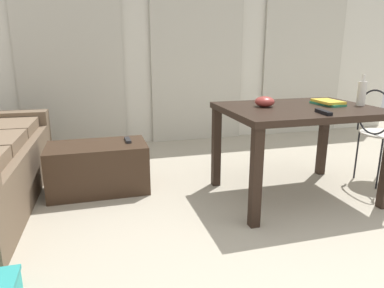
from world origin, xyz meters
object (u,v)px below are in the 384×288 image
(wire_chair, at_px, (379,126))
(tv_remote_on_table, at_px, (323,112))
(coffee_table, at_px, (98,168))
(book_stack, at_px, (328,103))
(tv_remote_primary, at_px, (128,140))
(bottle_near, at_px, (362,93))
(craft_table, at_px, (298,119))
(bowl, at_px, (265,102))
(scissors, at_px, (271,101))

(wire_chair, xyz_separation_m, tv_remote_on_table, (-0.89, -0.38, 0.24))
(coffee_table, xyz_separation_m, tv_remote_on_table, (1.60, -0.89, 0.57))
(book_stack, bearing_deg, tv_remote_on_table, -129.81)
(coffee_table, bearing_deg, tv_remote_primary, 7.58)
(coffee_table, bearing_deg, book_stack, -16.02)
(tv_remote_on_table, bearing_deg, book_stack, 57.44)
(bottle_near, relative_size, tv_remote_primary, 1.43)
(craft_table, distance_m, book_stack, 0.31)
(coffee_table, height_order, tv_remote_on_table, tv_remote_on_table)
(coffee_table, relative_size, bowl, 5.32)
(tv_remote_primary, bearing_deg, craft_table, -26.19)
(bottle_near, height_order, book_stack, bottle_near)
(tv_remote_on_table, bearing_deg, craft_table, 96.22)
(craft_table, height_order, bottle_near, bottle_near)
(coffee_table, bearing_deg, wire_chair, -11.52)
(book_stack, bearing_deg, coffee_table, 163.98)
(craft_table, xyz_separation_m, book_stack, (0.28, 0.03, 0.12))
(wire_chair, bearing_deg, scissors, 164.99)
(craft_table, relative_size, bowl, 7.65)
(craft_table, distance_m, scissors, 0.35)
(scissors, bearing_deg, bottle_near, -32.49)
(bottle_near, xyz_separation_m, book_stack, (-0.24, 0.10, -0.08))
(bowl, distance_m, tv_remote_on_table, 0.48)
(book_stack, height_order, tv_remote_primary, book_stack)
(bottle_near, xyz_separation_m, bowl, (-0.80, 0.15, -0.06))
(coffee_table, height_order, bottle_near, bottle_near)
(coffee_table, bearing_deg, bottle_near, -16.67)
(scissors, bearing_deg, coffee_table, 170.76)
(bottle_near, bearing_deg, tv_remote_primary, 160.06)
(bottle_near, bearing_deg, craft_table, 172.56)
(book_stack, relative_size, scissors, 2.51)
(scissors, bearing_deg, tv_remote_primary, 167.19)
(bowl, distance_m, tv_remote_primary, 1.24)
(craft_table, xyz_separation_m, bottle_near, (0.53, -0.07, 0.21))
(craft_table, distance_m, wire_chair, 0.89)
(wire_chair, relative_size, bottle_near, 3.48)
(craft_table, height_order, book_stack, book_stack)
(craft_table, bearing_deg, wire_chair, 4.11)
(tv_remote_on_table, xyz_separation_m, tv_remote_primary, (-1.33, 0.93, -0.35))
(craft_table, relative_size, scissors, 10.35)
(wire_chair, height_order, tv_remote_on_table, wire_chair)
(tv_remote_primary, bearing_deg, bottle_near, -21.67)
(craft_table, bearing_deg, coffee_table, 160.45)
(coffee_table, bearing_deg, craft_table, -19.55)
(bottle_near, height_order, tv_remote_primary, bottle_near)
(wire_chair, height_order, tv_remote_primary, wire_chair)
(wire_chair, bearing_deg, bottle_near, -159.36)
(bowl, bearing_deg, wire_chair, -1.07)
(coffee_table, relative_size, scissors, 7.19)
(book_stack, bearing_deg, bowl, 174.05)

